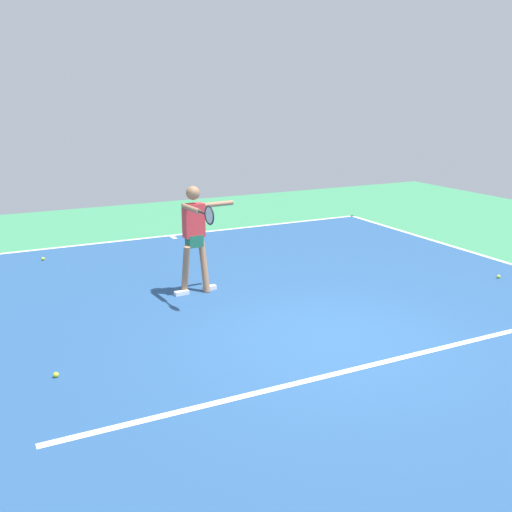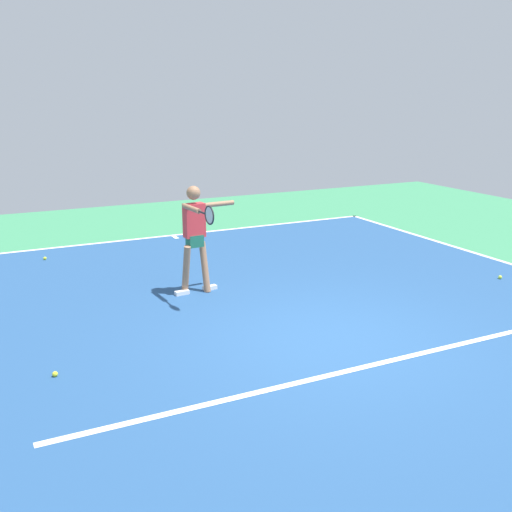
% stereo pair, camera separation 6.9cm
% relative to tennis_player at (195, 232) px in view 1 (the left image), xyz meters
% --- Properties ---
extents(ground_plane, '(22.60, 22.60, 0.00)m').
position_rel_tennis_player_xyz_m(ground_plane, '(-0.95, 2.61, -1.05)').
color(ground_plane, '#388456').
extents(court_surface, '(10.52, 13.72, 0.00)m').
position_rel_tennis_player_xyz_m(court_surface, '(-0.95, 2.61, -1.05)').
color(court_surface, navy).
rests_on(court_surface, ground_plane).
extents(court_line_baseline_near, '(10.52, 0.10, 0.01)m').
position_rel_tennis_player_xyz_m(court_line_baseline_near, '(-0.95, -4.20, -1.05)').
color(court_line_baseline_near, white).
rests_on(court_line_baseline_near, ground_plane).
extents(court_line_service, '(7.89, 0.10, 0.01)m').
position_rel_tennis_player_xyz_m(court_line_service, '(-0.95, 3.55, -1.05)').
color(court_line_service, white).
rests_on(court_line_service, ground_plane).
extents(court_line_centre_mark, '(0.10, 0.30, 0.01)m').
position_rel_tennis_player_xyz_m(court_line_centre_mark, '(-0.95, -4.00, -1.05)').
color(court_line_centre_mark, white).
rests_on(court_line_centre_mark, ground_plane).
extents(tennis_player, '(1.11, 1.23, 1.82)m').
position_rel_tennis_player_xyz_m(tennis_player, '(0.00, 0.00, 0.00)').
color(tennis_player, '#9E7051').
rests_on(tennis_player, ground_plane).
extents(tennis_ball_by_sideline, '(0.07, 0.07, 0.07)m').
position_rel_tennis_player_xyz_m(tennis_ball_by_sideline, '(-5.20, 1.68, -1.02)').
color(tennis_ball_by_sideline, '#C6E53D').
rests_on(tennis_ball_by_sideline, ground_plane).
extents(tennis_ball_far_corner, '(0.07, 0.07, 0.07)m').
position_rel_tennis_player_xyz_m(tennis_ball_far_corner, '(2.60, 2.15, -1.02)').
color(tennis_ball_far_corner, yellow).
rests_on(tennis_ball_far_corner, ground_plane).
extents(tennis_ball_by_baseline, '(0.07, 0.07, 0.07)m').
position_rel_tennis_player_xyz_m(tennis_ball_by_baseline, '(2.04, -3.28, -1.02)').
color(tennis_ball_by_baseline, '#CCE033').
rests_on(tennis_ball_by_baseline, ground_plane).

